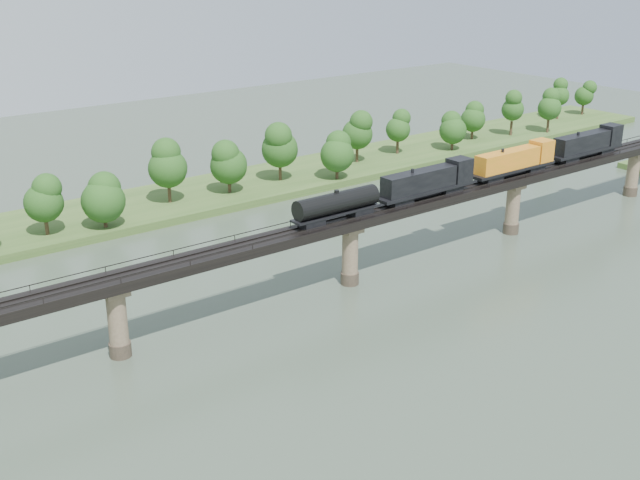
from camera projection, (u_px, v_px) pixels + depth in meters
ground at (490, 354)px, 108.59m from camera, size 400.00×400.00×0.00m
far_bank at (186, 199)px, 171.50m from camera, size 300.00×24.00×1.60m
bridge at (350, 253)px, 128.99m from camera, size 236.00×30.00×11.50m
bridge_superstructure at (351, 215)px, 126.77m from camera, size 220.00×4.90×0.75m
far_treeline at (159, 173)px, 160.69m from camera, size 289.06×17.54×13.60m
freight_train at (486, 168)px, 143.99m from camera, size 82.66×3.22×5.69m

